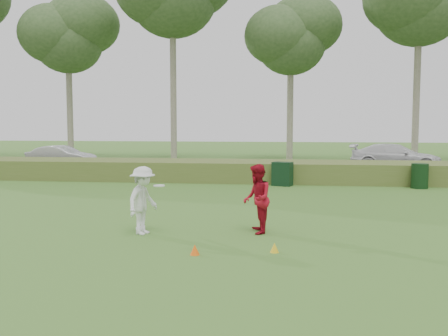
# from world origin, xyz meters

# --- Properties ---
(ground) EXTENTS (120.00, 120.00, 0.00)m
(ground) POSITION_xyz_m (0.00, 0.00, 0.00)
(ground) COLOR #356722
(ground) RESTS_ON ground
(reed_strip) EXTENTS (80.00, 3.00, 0.90)m
(reed_strip) POSITION_xyz_m (0.00, 12.00, 0.45)
(reed_strip) COLOR #4C5F26
(reed_strip) RESTS_ON ground
(park_road) EXTENTS (80.00, 6.00, 0.06)m
(park_road) POSITION_xyz_m (0.00, 17.00, 0.03)
(park_road) COLOR #2D2D2D
(park_road) RESTS_ON ground
(tree_2) EXTENTS (6.50, 6.50, 12.00)m
(tree_2) POSITION_xyz_m (-14.00, 24.00, 8.97)
(tree_2) COLOR gray
(tree_2) RESTS_ON ground
(tree_4) EXTENTS (6.24, 6.24, 11.50)m
(tree_4) POSITION_xyz_m (2.00, 24.50, 8.59)
(tree_4) COLOR gray
(tree_4) RESTS_ON ground
(player_white) EXTENTS (0.98, 1.18, 1.63)m
(player_white) POSITION_xyz_m (-1.50, 0.50, 0.82)
(player_white) COLOR white
(player_white) RESTS_ON ground
(player_red) EXTENTS (0.75, 0.90, 1.68)m
(player_red) POSITION_xyz_m (1.20, 0.95, 0.84)
(player_red) COLOR #A10D1E
(player_red) RESTS_ON ground
(cone_orange) EXTENTS (0.19, 0.19, 0.21)m
(cone_orange) POSITION_xyz_m (0.08, -1.21, 0.11)
(cone_orange) COLOR #FF5E0D
(cone_orange) RESTS_ON ground
(cone_yellow) EXTENTS (0.18, 0.18, 0.20)m
(cone_yellow) POSITION_xyz_m (1.68, -0.81, 0.10)
(cone_yellow) COLOR gold
(cone_yellow) RESTS_ON ground
(utility_cabinet) EXTENTS (0.93, 0.75, 1.01)m
(utility_cabinet) POSITION_xyz_m (1.69, 10.26, 0.51)
(utility_cabinet) COLOR black
(utility_cabinet) RESTS_ON ground
(trash_bin) EXTENTS (0.88, 0.88, 1.02)m
(trash_bin) POSITION_xyz_m (7.26, 10.14, 0.51)
(trash_bin) COLOR black
(trash_bin) RESTS_ON ground
(car_mid) EXTENTS (4.08, 1.82, 1.30)m
(car_mid) POSITION_xyz_m (-11.01, 16.16, 0.71)
(car_mid) COLOR silver
(car_mid) RESTS_ON park_road
(car_right) EXTENTS (5.29, 3.11, 1.44)m
(car_right) POSITION_xyz_m (7.90, 17.90, 0.78)
(car_right) COLOR silver
(car_right) RESTS_ON park_road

